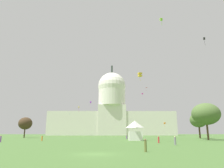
% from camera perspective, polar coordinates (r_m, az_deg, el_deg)
% --- Properties ---
extents(ground_plane, '(800.00, 800.00, 0.00)m').
position_cam_1_polar(ground_plane, '(25.72, -4.63, -18.54)').
color(ground_plane, '#42662D').
extents(capitol_building, '(128.50, 29.17, 73.93)m').
position_cam_1_polar(capitol_building, '(218.30, -0.04, -7.40)').
color(capitol_building, silver).
rests_on(capitol_building, ground_plane).
extents(event_tent, '(4.54, 7.27, 6.37)m').
position_cam_1_polar(event_tent, '(71.42, 6.28, -12.49)').
color(event_tent, white).
rests_on(event_tent, ground_plane).
extents(tree_east_mid, '(10.31, 10.17, 11.63)m').
position_cam_1_polar(tree_east_mid, '(104.93, 22.56, -9.06)').
color(tree_east_mid, '#42301E').
rests_on(tree_east_mid, ground_plane).
extents(tree_east_far, '(10.71, 10.02, 12.82)m').
position_cam_1_polar(tree_east_far, '(81.79, 24.25, -7.48)').
color(tree_east_far, '#4C3823').
rests_on(tree_east_far, ground_plane).
extents(tree_west_mid, '(9.39, 9.29, 10.36)m').
position_cam_1_polar(tree_west_mid, '(118.64, -22.59, -9.91)').
color(tree_west_mid, '#42301E').
rests_on(tree_west_mid, ground_plane).
extents(person_olive_near_tree_west, '(0.34, 0.34, 1.65)m').
position_cam_1_polar(person_olive_near_tree_west, '(28.57, 9.13, -16.33)').
color(person_olive_near_tree_west, olive).
rests_on(person_olive_near_tree_west, ground_plane).
extents(person_purple_back_left, '(0.60, 0.60, 1.60)m').
position_cam_1_polar(person_purple_back_left, '(84.93, 4.09, -14.32)').
color(person_purple_back_left, '#703D93').
rests_on(person_purple_back_left, ground_plane).
extents(person_red_back_right, '(0.52, 0.52, 1.69)m').
position_cam_1_polar(person_red_back_right, '(54.44, 12.61, -14.63)').
color(person_red_back_right, red).
rests_on(person_red_back_right, ground_plane).
extents(person_orange_front_left, '(0.49, 0.49, 1.66)m').
position_cam_1_polar(person_orange_front_left, '(70.14, -18.57, -13.90)').
color(person_orange_front_left, orange).
rests_on(person_orange_front_left, ground_plane).
extents(person_grey_front_center, '(0.46, 0.46, 1.77)m').
position_cam_1_polar(person_grey_front_center, '(45.58, 16.85, -14.68)').
color(person_grey_front_center, gray).
rests_on(person_grey_front_center, ground_plane).
extents(person_purple_back_center, '(0.42, 0.42, 1.80)m').
position_cam_1_polar(person_purple_back_center, '(64.55, -28.12, -13.10)').
color(person_purple_back_center, '#703D93').
rests_on(person_purple_back_center, ground_plane).
extents(kite_magenta_high, '(1.41, 1.40, 1.16)m').
position_cam_1_polar(kite_magenta_high, '(199.22, 8.28, -2.65)').
color(kite_magenta_high, '#D1339E').
extents(kite_yellow_mid, '(0.81, 0.85, 3.82)m').
position_cam_1_polar(kite_yellow_mid, '(158.59, -9.06, -6.28)').
color(kite_yellow_mid, yellow).
extents(kite_violet_mid, '(1.21, 1.26, 3.15)m').
position_cam_1_polar(kite_violet_mid, '(165.15, -5.86, -4.96)').
color(kite_violet_mid, purple).
extents(kite_red_high, '(1.69, 1.72, 2.46)m').
position_cam_1_polar(kite_red_high, '(160.17, 9.31, -1.05)').
color(kite_red_high, red).
extents(kite_lime_mid, '(0.76, 0.80, 2.21)m').
position_cam_1_polar(kite_lime_mid, '(62.91, 13.25, 16.77)').
color(kite_lime_mid, '#8CD133').
extents(kite_blue_low, '(1.21, 1.30, 0.12)m').
position_cam_1_polar(kite_blue_low, '(154.36, -11.40, -8.15)').
color(kite_blue_low, blue).
extents(kite_gold_mid, '(1.27, 1.28, 2.52)m').
position_cam_1_polar(kite_gold_mid, '(61.79, 7.63, 2.55)').
color(kite_gold_mid, gold).
extents(kite_orange_low, '(1.33, 1.31, 3.03)m').
position_cam_1_polar(kite_orange_low, '(143.12, 14.18, -10.32)').
color(kite_orange_low, orange).
extents(kite_black_high, '(0.62, 0.73, 3.14)m').
position_cam_1_polar(kite_black_high, '(84.20, 23.90, 11.05)').
color(kite_black_high, black).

